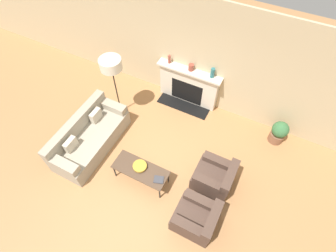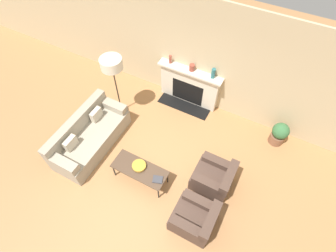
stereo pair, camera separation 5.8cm
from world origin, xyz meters
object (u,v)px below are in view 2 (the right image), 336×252
(bowl, at_px, (139,166))
(book, at_px, (158,179))
(coffee_table, at_px, (140,170))
(mantel_vase_center_left, at_px, (192,68))
(couch, at_px, (89,136))
(mantel_vase_left, at_px, (170,59))
(mantel_vase_center_right, at_px, (213,73))
(floor_lamp, at_px, (112,67))
(potted_plant, at_px, (279,133))
(armchair_near, at_px, (195,218))
(fireplace, at_px, (189,86))
(armchair_far, at_px, (214,178))

(bowl, distance_m, book, 0.50)
(coffee_table, xyz_separation_m, mantel_vase_center_left, (-0.07, 2.67, 0.74))
(couch, relative_size, book, 8.30)
(mantel_vase_left, height_order, mantel_vase_center_right, mantel_vase_center_right)
(coffee_table, bearing_deg, mantel_vase_center_right, 79.75)
(coffee_table, relative_size, mantel_vase_center_right, 4.61)
(coffee_table, distance_m, mantel_vase_center_right, 2.82)
(coffee_table, distance_m, bowl, 0.09)
(couch, relative_size, bowl, 6.86)
(bowl, bearing_deg, coffee_table, -49.02)
(floor_lamp, distance_m, mantel_vase_left, 1.52)
(bowl, height_order, potted_plant, potted_plant)
(armchair_near, xyz_separation_m, bowl, (-1.50, 0.38, 0.22))
(book, bearing_deg, fireplace, 82.89)
(couch, bearing_deg, armchair_near, -100.68)
(bowl, bearing_deg, armchair_near, -14.16)
(fireplace, distance_m, mantel_vase_center_right, 0.90)
(fireplace, distance_m, book, 2.75)
(couch, distance_m, mantel_vase_center_right, 3.30)
(couch, xyz_separation_m, potted_plant, (3.97, 2.18, 0.02))
(floor_lamp, bearing_deg, mantel_vase_center_left, 40.02)
(book, height_order, mantel_vase_center_right, mantel_vase_center_right)
(fireplace, distance_m, bowl, 2.62)
(bowl, relative_size, mantel_vase_center_left, 1.76)
(coffee_table, distance_m, mantel_vase_left, 2.86)
(mantel_vase_center_left, relative_size, mantel_vase_center_right, 0.65)
(fireplace, height_order, coffee_table, fireplace)
(fireplace, distance_m, mantel_vase_center_left, 0.64)
(coffee_table, relative_size, bowl, 4.04)
(book, height_order, potted_plant, potted_plant)
(armchair_near, relative_size, book, 3.27)
(coffee_table, bearing_deg, armchair_near, -13.02)
(fireplace, distance_m, floor_lamp, 2.10)
(armchair_far, xyz_separation_m, mantel_vase_center_right, (-0.98, 2.03, 0.93))
(fireplace, bearing_deg, armchair_far, -52.18)
(mantel_vase_left, bearing_deg, bowl, -76.43)
(armchair_far, height_order, coffee_table, armchair_far)
(book, relative_size, mantel_vase_center_left, 1.45)
(floor_lamp, height_order, potted_plant, floor_lamp)
(couch, bearing_deg, fireplace, -31.07)
(coffee_table, xyz_separation_m, mantel_vase_center_right, (0.48, 2.67, 0.79))
(mantel_vase_left, height_order, mantel_vase_center_left, mantel_vase_left)
(floor_lamp, xyz_separation_m, mantel_vase_center_left, (1.45, 1.21, -0.35))
(mantel_vase_center_right, bearing_deg, floor_lamp, -148.74)
(fireplace, bearing_deg, potted_plant, -5.48)
(fireplace, height_order, couch, fireplace)
(coffee_table, bearing_deg, couch, 171.56)
(coffee_table, xyz_separation_m, mantel_vase_left, (-0.67, 2.67, 0.77))
(coffee_table, distance_m, mantel_vase_center_left, 2.77)
(floor_lamp, height_order, mantel_vase_center_left, floor_lamp)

